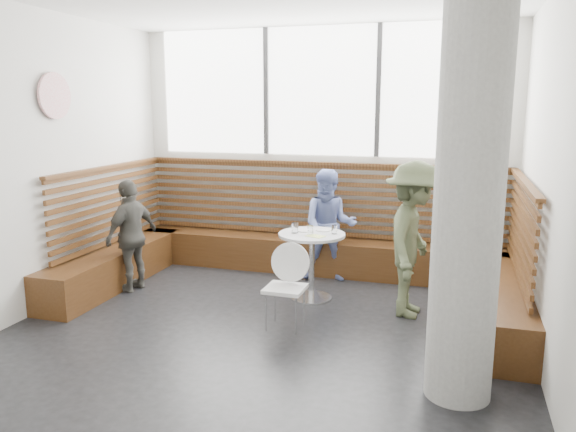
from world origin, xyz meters
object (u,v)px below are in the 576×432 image
(concrete_column, at_px, (469,190))
(cafe_table, at_px, (312,252))
(adult_man, at_px, (413,239))
(child_left, at_px, (132,235))
(cafe_chair, at_px, (287,279))
(child_back, at_px, (329,226))

(concrete_column, bearing_deg, cafe_table, 132.28)
(adult_man, distance_m, child_left, 3.29)
(cafe_chair, xyz_separation_m, child_left, (-2.12, 0.56, 0.18))
(child_left, bearing_deg, cafe_chair, 86.89)
(concrete_column, xyz_separation_m, child_back, (-1.59, 2.54, -0.89))
(concrete_column, xyz_separation_m, cafe_chair, (-1.66, 0.94, -1.11))
(cafe_chair, height_order, adult_man, adult_man)
(cafe_chair, bearing_deg, concrete_column, -28.29)
(cafe_table, height_order, adult_man, adult_man)
(cafe_chair, distance_m, child_back, 1.61)
(concrete_column, distance_m, cafe_table, 2.63)
(adult_man, bearing_deg, child_left, 96.99)
(cafe_table, distance_m, child_left, 2.17)
(cafe_table, relative_size, cafe_chair, 0.92)
(cafe_table, height_order, child_left, child_left)
(cafe_table, bearing_deg, child_left, -172.45)
(cafe_table, xyz_separation_m, child_left, (-2.15, -0.28, 0.11))
(cafe_chair, distance_m, child_left, 2.20)
(concrete_column, bearing_deg, adult_man, 106.81)
(concrete_column, bearing_deg, child_back, 122.07)
(adult_man, relative_size, child_left, 1.23)
(child_back, bearing_deg, adult_man, -49.31)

